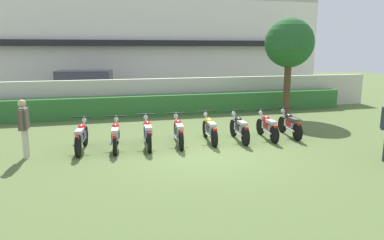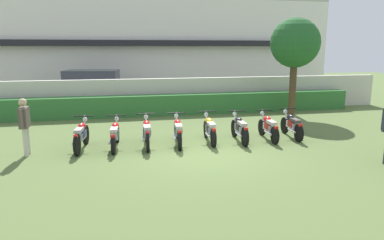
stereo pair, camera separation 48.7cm
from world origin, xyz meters
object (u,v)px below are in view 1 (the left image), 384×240
Objects in this scene: motorcycle_in_row_6 at (267,126)px; inspector_person at (24,124)px; motorcycle_in_row_1 at (116,135)px; motorcycle_in_row_3 at (178,131)px; motorcycle_in_row_0 at (81,136)px; tree_near_inspector at (289,44)px; motorcycle_in_row_2 at (148,133)px; parked_car at (88,89)px; motorcycle_in_row_4 at (210,129)px; motorcycle_in_row_7 at (290,124)px; motorcycle_in_row_5 at (239,128)px.

inspector_person is (-7.51, -0.20, 0.53)m from motorcycle_in_row_6.
inspector_person reaches higher than motorcycle_in_row_1.
motorcycle_in_row_1 is at bearing 95.34° from motorcycle_in_row_3.
motorcycle_in_row_0 reaches higher than motorcycle_in_row_3.
tree_near_inspector is 2.31× the size of motorcycle_in_row_2.
parked_car reaches higher than motorcycle_in_row_0.
motorcycle_in_row_1 is at bearing 93.20° from motorcycle_in_row_6.
motorcycle_in_row_2 is (-7.02, -4.02, -2.76)m from tree_near_inspector.
motorcycle_in_row_3 is (2.94, -8.59, -0.49)m from parked_car.
motorcycle_in_row_0 is 1.00× the size of motorcycle_in_row_4.
motorcycle_in_row_4 is (4.01, -8.51, -0.50)m from parked_car.
motorcycle_in_row_4 is 2.01m from motorcycle_in_row_6.
tree_near_inspector is at bearing -32.70° from motorcycle_in_row_6.
motorcycle_in_row_6 is (6.01, -8.63, -0.50)m from parked_car.
motorcycle_in_row_3 is (1.96, -0.00, 0.01)m from motorcycle_in_row_1.
parked_car reaches higher than motorcycle_in_row_7.
inspector_person is (-5.51, -0.32, 0.53)m from motorcycle_in_row_4.
motorcycle_in_row_5 is at bearing -86.31° from motorcycle_in_row_3.
motorcycle_in_row_4 is at bearing -81.89° from motorcycle_in_row_0.
motorcycle_in_row_2 is at bearing 3.33° from inspector_person.
motorcycle_in_row_4 is (2.06, 0.12, -0.02)m from motorcycle_in_row_2.
parked_car is at bearing 33.61° from motorcycle_in_row_5.
tree_near_inspector is at bearing -47.68° from motorcycle_in_row_4.
inspector_person is at bearing 100.89° from motorcycle_in_row_1.
motorcycle_in_row_2 is (1.95, -8.63, -0.48)m from parked_car.
motorcycle_in_row_7 is at bearing -42.37° from parked_car.
motorcycle_in_row_5 reaches higher than motorcycle_in_row_3.
tree_near_inspector is 2.37× the size of motorcycle_in_row_5.
motorcycle_in_row_4 is 1.00× the size of motorcycle_in_row_5.
motorcycle_in_row_4 is 1.12× the size of inspector_person.
motorcycle_in_row_6 is at bearing -85.27° from motorcycle_in_row_5.
tree_near_inspector is at bearing -40.97° from motorcycle_in_row_5.
tree_near_inspector reaches higher than motorcycle_in_row_5.
motorcycle_in_row_0 reaches higher than motorcycle_in_row_5.
tree_near_inspector reaches higher than motorcycle_in_row_7.
inspector_person reaches higher than motorcycle_in_row_3.
parked_car is at bearing 11.83° from motorcycle_in_row_1.
tree_near_inspector reaches higher than inspector_person.
motorcycle_in_row_3 is at bearing -84.72° from motorcycle_in_row_1.
inspector_person is (-2.48, -0.24, 0.53)m from motorcycle_in_row_1.
motorcycle_in_row_1 is 1.03× the size of motorcycle_in_row_4.
motorcycle_in_row_2 is 2.06m from motorcycle_in_row_4.
parked_car is 2.51× the size of motorcycle_in_row_2.
motorcycle_in_row_2 reaches higher than motorcycle_in_row_5.
tree_near_inspector is 10.20m from motorcycle_in_row_0.
inspector_person reaches higher than motorcycle_in_row_0.
motorcycle_in_row_6 is (1.02, 0.02, -0.01)m from motorcycle_in_row_5.
inspector_person is at bearing 96.89° from motorcycle_in_row_7.
motorcycle_in_row_4 is at bearing -141.82° from tree_near_inspector.
motorcycle_in_row_2 is at bearing -68.67° from parked_car.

